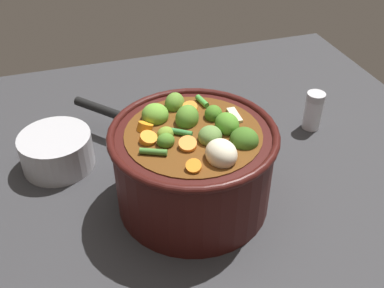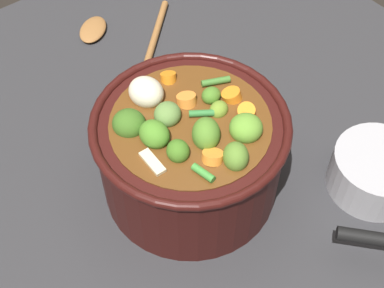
{
  "view_description": "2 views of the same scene",
  "coord_description": "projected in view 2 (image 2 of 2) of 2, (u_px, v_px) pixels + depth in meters",
  "views": [
    {
      "loc": [
        -0.17,
        -0.52,
        0.53
      ],
      "look_at": [
        -0.01,
        -0.01,
        0.13
      ],
      "focal_mm": 42.28,
      "sensor_mm": 36.0,
      "label": 1
    },
    {
      "loc": [
        0.27,
        0.35,
        0.66
      ],
      "look_at": [
        0.01,
        0.01,
        0.11
      ],
      "focal_mm": 50.67,
      "sensor_mm": 36.0,
      "label": 2
    }
  ],
  "objects": [
    {
      "name": "small_saucepan",
      "position": [
        376.0,
        174.0,
        0.76
      ],
      "size": [
        0.2,
        0.19,
        0.06
      ],
      "color": "#ADADB2",
      "rests_on": "ground_plane"
    },
    {
      "name": "ground_plane",
      "position": [
        191.0,
        184.0,
        0.79
      ],
      "size": [
        1.1,
        1.1,
        0.0
      ],
      "primitive_type": "plane",
      "color": "#2D2D30"
    },
    {
      "name": "wooden_spoon",
      "position": [
        117.0,
        32.0,
        0.99
      ],
      "size": [
        0.2,
        0.2,
        0.01
      ],
      "color": "#986434",
      "rests_on": "ground_plane"
    },
    {
      "name": "cooking_pot",
      "position": [
        190.0,
        152.0,
        0.73
      ],
      "size": [
        0.26,
        0.26,
        0.17
      ],
      "color": "#38110F",
      "rests_on": "ground_plane"
    }
  ]
}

